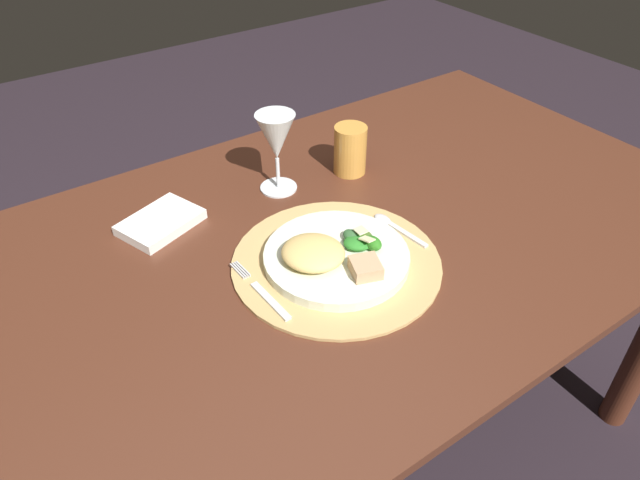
{
  "coord_description": "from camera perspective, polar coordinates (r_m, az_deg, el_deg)",
  "views": [
    {
      "loc": [
        -0.53,
        -0.69,
        1.36
      ],
      "look_at": [
        -0.07,
        -0.02,
        0.72
      ],
      "focal_mm": 32.59,
      "sensor_mm": 36.0,
      "label": 1
    }
  ],
  "objects": [
    {
      "name": "ground_plane",
      "position": [
        1.61,
        1.71,
        -19.3
      ],
      "size": [
        6.0,
        6.0,
        0.0
      ],
      "primitive_type": "plane",
      "color": "black"
    },
    {
      "name": "pasta_serving",
      "position": [
        0.97,
        -0.68,
        -1.24
      ],
      "size": [
        0.14,
        0.15,
        0.03
      ],
      "primitive_type": "ellipsoid",
      "rotation": [
        0.0,
        0.0,
        5.33
      ],
      "color": "#E5BE6C",
      "rests_on": "dinner_plate"
    },
    {
      "name": "placemat",
      "position": [
        1.01,
        1.62,
        -2.2
      ],
      "size": [
        0.37,
        0.37,
        0.01
      ],
      "primitive_type": "cylinder",
      "color": "tan",
      "rests_on": "dining_table"
    },
    {
      "name": "wine_glass",
      "position": [
        1.15,
        -4.33,
        9.83
      ],
      "size": [
        0.08,
        0.08,
        0.17
      ],
      "color": "silver",
      "rests_on": "dining_table"
    },
    {
      "name": "bread_piece",
      "position": [
        0.95,
        4.49,
        -2.72
      ],
      "size": [
        0.06,
        0.06,
        0.02
      ],
      "primitive_type": "cube",
      "rotation": [
        0.0,
        0.0,
        5.94
      ],
      "color": "tan",
      "rests_on": "dinner_plate"
    },
    {
      "name": "salad_greens",
      "position": [
        1.01,
        4.01,
        -0.04
      ],
      "size": [
        0.07,
        0.08,
        0.03
      ],
      "color": "#366736",
      "rests_on": "dinner_plate"
    },
    {
      "name": "amber_tumbler",
      "position": [
        1.24,
        2.98,
        8.83
      ],
      "size": [
        0.07,
        0.07,
        0.1
      ],
      "primitive_type": "cylinder",
      "color": "gold",
      "rests_on": "dining_table"
    },
    {
      "name": "dining_table",
      "position": [
        1.17,
        2.23,
        -3.87
      ],
      "size": [
        1.48,
        0.87,
        0.7
      ],
      "color": "#4E2719",
      "rests_on": "ground"
    },
    {
      "name": "spoon",
      "position": [
        1.1,
        7.04,
        1.49
      ],
      "size": [
        0.03,
        0.13,
        0.01
      ],
      "color": "silver",
      "rests_on": "placemat"
    },
    {
      "name": "fork",
      "position": [
        0.95,
        -5.71,
        -5.13
      ],
      "size": [
        0.02,
        0.17,
        0.0
      ],
      "color": "silver",
      "rests_on": "placemat"
    },
    {
      "name": "dinner_plate",
      "position": [
        1.0,
        1.63,
        -1.67
      ],
      "size": [
        0.25,
        0.25,
        0.02
      ],
      "primitive_type": "cylinder",
      "color": "silver",
      "rests_on": "placemat"
    },
    {
      "name": "napkin",
      "position": [
        1.13,
        -15.38,
        1.69
      ],
      "size": [
        0.17,
        0.14,
        0.02
      ],
      "primitive_type": "cube",
      "rotation": [
        0.0,
        0.0,
        0.34
      ],
      "color": "white",
      "rests_on": "dining_table"
    }
  ]
}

